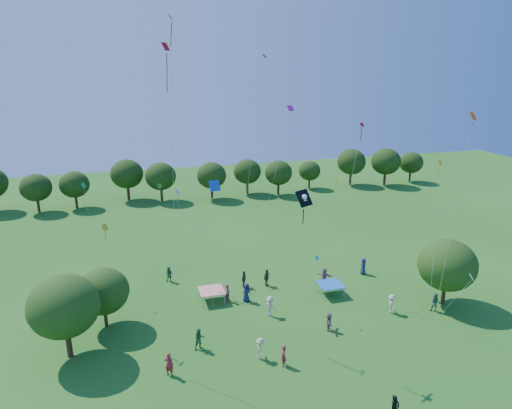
# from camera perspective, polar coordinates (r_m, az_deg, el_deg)

# --- Properties ---
(near_tree_west) EXTENTS (5.08, 5.08, 6.47)m
(near_tree_west) POSITION_cam_1_polar(r_m,az_deg,el_deg) (36.27, -22.89, -11.64)
(near_tree_west) COLOR #422B19
(near_tree_west) RESTS_ON ground
(near_tree_north) EXTENTS (4.22, 4.22, 5.13)m
(near_tree_north) POSITION_cam_1_polar(r_m,az_deg,el_deg) (39.62, -18.60, -10.23)
(near_tree_north) COLOR #422B19
(near_tree_north) RESTS_ON ground
(near_tree_east) EXTENTS (5.10, 5.10, 6.14)m
(near_tree_east) POSITION_cam_1_polar(r_m,az_deg,el_deg) (44.10, 22.80, -7.00)
(near_tree_east) COLOR #422B19
(near_tree_east) RESTS_ON ground
(treeline) EXTENTS (88.01, 8.77, 6.77)m
(treeline) POSITION_cam_1_polar(r_m,az_deg,el_deg) (74.30, -10.33, 3.64)
(treeline) COLOR #422B19
(treeline) RESTS_ON ground
(tent_red_stripe) EXTENTS (2.20, 2.20, 1.10)m
(tent_red_stripe) POSITION_cam_1_polar(r_m,az_deg,el_deg) (42.65, -5.59, -10.65)
(tent_red_stripe) COLOR red
(tent_red_stripe) RESTS_ON ground
(tent_blue) EXTENTS (2.20, 2.20, 1.10)m
(tent_blue) POSITION_cam_1_polar(r_m,az_deg,el_deg) (44.10, 9.26, -9.84)
(tent_blue) COLOR blue
(tent_blue) RESTS_ON ground
(man_in_black) EXTENTS (0.78, 0.61, 1.83)m
(man_in_black) POSITION_cam_1_polar(r_m,az_deg,el_deg) (31.21, 16.93, -23.24)
(man_in_black) COLOR black
(man_in_black) RESTS_ON ground
(crowd_person_0) EXTENTS (0.95, 0.93, 1.75)m
(crowd_person_0) POSITION_cam_1_polar(r_m,az_deg,el_deg) (48.93, 13.28, -7.51)
(crowd_person_0) COLOR navy
(crowd_person_0) RESTS_ON ground
(crowd_person_1) EXTENTS (0.42, 0.64, 1.69)m
(crowd_person_1) POSITION_cam_1_polar(r_m,az_deg,el_deg) (42.56, -3.56, -10.96)
(crowd_person_1) COLOR maroon
(crowd_person_1) RESTS_ON ground
(crowd_person_2) EXTENTS (0.90, 0.75, 1.60)m
(crowd_person_2) POSITION_cam_1_polar(r_m,az_deg,el_deg) (46.83, -10.79, -8.59)
(crowd_person_2) COLOR #2B6438
(crowd_person_2) RESTS_ON ground
(crowd_person_3) EXTENTS (1.17, 1.24, 1.81)m
(crowd_person_3) POSITION_cam_1_polar(r_m,az_deg,el_deg) (40.25, 1.75, -12.58)
(crowd_person_3) COLOR beige
(crowd_person_3) RESTS_ON ground
(crowd_person_4) EXTENTS (1.07, 1.05, 1.76)m
(crowd_person_4) POSITION_cam_1_polar(r_m,az_deg,el_deg) (45.20, 1.34, -9.14)
(crowd_person_4) COLOR #3B352F
(crowd_person_4) RESTS_ON ground
(crowd_person_5) EXTENTS (1.06, 1.52, 1.54)m
(crowd_person_5) POSITION_cam_1_polar(r_m,az_deg,el_deg) (38.75, 9.12, -14.28)
(crowd_person_5) COLOR #89506D
(crowd_person_5) RESTS_ON ground
(crowd_person_6) EXTENTS (0.97, 0.95, 1.78)m
(crowd_person_6) POSITION_cam_1_polar(r_m,az_deg,el_deg) (45.63, -20.44, -10.00)
(crowd_person_6) COLOR navy
(crowd_person_6) RESTS_ON ground
(crowd_person_7) EXTENTS (0.56, 0.70, 1.64)m
(crowd_person_7) POSITION_cam_1_polar(r_m,az_deg,el_deg) (34.45, 3.45, -18.36)
(crowd_person_7) COLOR maroon
(crowd_person_7) RESTS_ON ground
(crowd_person_8) EXTENTS (0.95, 0.64, 1.76)m
(crowd_person_8) POSITION_cam_1_polar(r_m,az_deg,el_deg) (36.27, -7.07, -16.35)
(crowd_person_8) COLOR #2B6534
(crowd_person_8) RESTS_ON ground
(crowd_person_9) EXTENTS (0.72, 1.22, 1.74)m
(crowd_person_9) POSITION_cam_1_polar(r_m,az_deg,el_deg) (42.31, 16.60, -11.82)
(crowd_person_9) COLOR #C7B09F
(crowd_person_9) RESTS_ON ground
(crowd_person_10) EXTENTS (0.94, 1.08, 1.70)m
(crowd_person_10) POSITION_cam_1_polar(r_m,az_deg,el_deg) (45.00, -1.52, -9.30)
(crowd_person_10) COLOR #3F3932
(crowd_person_10) RESTS_ON ground
(crowd_person_11) EXTENTS (1.54, 1.54, 1.72)m
(crowd_person_11) POSITION_cam_1_polar(r_m,az_deg,el_deg) (46.05, 8.54, -8.85)
(crowd_person_11) COLOR #A96387
(crowd_person_11) RESTS_ON ground
(crowd_person_12) EXTENTS (0.99, 0.80, 1.77)m
(crowd_person_12) POSITION_cam_1_polar(r_m,az_deg,el_deg) (42.44, -1.19, -10.95)
(crowd_person_12) COLOR #1A1E4D
(crowd_person_12) RESTS_ON ground
(crowd_person_13) EXTENTS (0.78, 0.69, 1.77)m
(crowd_person_13) POSITION_cam_1_polar(r_m,az_deg,el_deg) (34.06, -10.81, -19.00)
(crowd_person_13) COLOR maroon
(crowd_person_13) RESTS_ON ground
(crowd_person_14) EXTENTS (0.94, 0.89, 1.71)m
(crowd_person_14) POSITION_cam_1_polar(r_m,az_deg,el_deg) (43.70, 21.52, -11.40)
(crowd_person_14) COLOR #2A6343
(crowd_person_14) RESTS_ON ground
(crowd_person_15) EXTENTS (0.68, 1.18, 1.70)m
(crowd_person_15) POSITION_cam_1_polar(r_m,az_deg,el_deg) (35.06, 0.54, -17.57)
(crowd_person_15) COLOR #AFAC8C
(crowd_person_15) RESTS_ON ground
(pirate_kite) EXTENTS (2.45, 3.59, 11.27)m
(pirate_kite) POSITION_cam_1_polar(r_m,az_deg,el_deg) (31.36, 6.06, 0.52)
(pirate_kite) COLOR black
(red_high_kite) EXTENTS (2.75, 5.02, 21.16)m
(red_high_kite) POSITION_cam_1_polar(r_m,az_deg,el_deg) (36.79, -10.13, 12.82)
(red_high_kite) COLOR red
(small_kite_0) EXTENTS (2.73, 0.71, 14.78)m
(small_kite_0) POSITION_cam_1_polar(r_m,az_deg,el_deg) (40.80, 11.99, 3.95)
(small_kite_0) COLOR #BD0D0B
(small_kite_1) EXTENTS (1.91, 3.09, 12.13)m
(small_kite_1) POSITION_cam_1_polar(r_m,az_deg,el_deg) (39.58, 21.71, 0.24)
(small_kite_1) COLOR #FFB50D
(small_kite_2) EXTENTS (1.58, 5.63, 8.05)m
(small_kite_2) POSITION_cam_1_polar(r_m,az_deg,el_deg) (37.42, -18.48, -4.39)
(small_kite_2) COLOR #FCB016
(small_kite_3) EXTENTS (2.75, 0.45, 8.97)m
(small_kite_3) POSITION_cam_1_polar(r_m,az_deg,el_deg) (43.79, -11.11, -0.11)
(small_kite_3) COLOR #248217
(small_kite_4) EXTENTS (1.18, 0.58, 8.33)m
(small_kite_4) POSITION_cam_1_polar(r_m,az_deg,el_deg) (43.67, -9.54, -0.14)
(small_kite_4) COLOR #1698E0
(small_kite_5) EXTENTS (4.18, 0.52, 16.03)m
(small_kite_5) POSITION_cam_1_polar(r_m,az_deg,el_deg) (42.25, 3.24, 7.40)
(small_kite_5) COLOR #A81C8C
(small_kite_6) EXTENTS (2.11, 1.37, 4.07)m
(small_kite_6) POSITION_cam_1_polar(r_m,az_deg,el_deg) (39.28, 25.02, -8.73)
(small_kite_6) COLOR silver
(small_kite_7) EXTENTS (2.96, 2.65, 4.32)m
(small_kite_7) POSITION_cam_1_polar(r_m,az_deg,el_deg) (39.35, 7.98, -7.32)
(small_kite_7) COLOR #0DA2D1
(small_kite_8) EXTENTS (0.88, 0.96, 16.38)m
(small_kite_8) POSITION_cam_1_polar(r_m,az_deg,el_deg) (35.98, 24.71, 5.52)
(small_kite_8) COLOR red
(small_kite_9) EXTENTS (1.01, 0.81, 22.23)m
(small_kite_9) POSITION_cam_1_polar(r_m,az_deg,el_deg) (28.49, -10.38, 7.81)
(small_kite_9) COLOR #D05E0A
(small_kite_10) EXTENTS (0.67, 1.67, 9.95)m
(small_kite_10) POSITION_cam_1_polar(r_m,az_deg,el_deg) (41.75, 9.91, 0.60)
(small_kite_10) COLOR yellow
(small_kite_11) EXTENTS (1.17, 3.75, 9.32)m
(small_kite_11) POSITION_cam_1_polar(r_m,az_deg,el_deg) (43.84, -20.30, -0.41)
(small_kite_11) COLOR #1A8F4E
(small_kite_12) EXTENTS (3.41, 2.04, 12.85)m
(small_kite_12) POSITION_cam_1_polar(r_m,az_deg,el_deg) (28.10, -6.17, -1.62)
(small_kite_12) COLOR blue
(small_kite_13) EXTENTS (3.57, 1.94, 20.52)m
(small_kite_13) POSITION_cam_1_polar(r_m,az_deg,el_deg) (45.07, -0.10, 9.65)
(small_kite_13) COLOR #67178A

